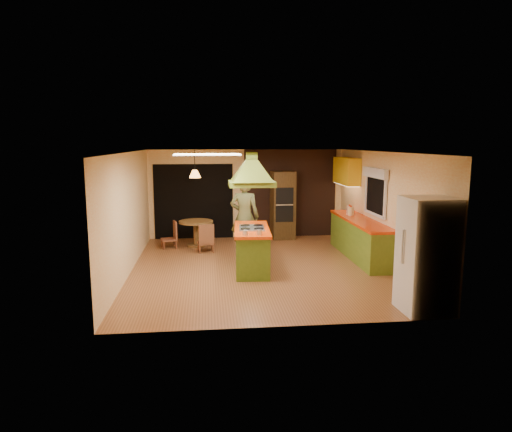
{
  "coord_description": "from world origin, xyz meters",
  "views": [
    {
      "loc": [
        -1.11,
        -9.59,
        2.72
      ],
      "look_at": [
        -0.09,
        -0.06,
        1.15
      ],
      "focal_mm": 32.0,
      "sensor_mm": 36.0,
      "label": 1
    }
  ],
  "objects": [
    {
      "name": "man",
      "position": [
        -0.24,
        1.09,
        0.95
      ],
      "size": [
        0.79,
        0.62,
        1.9
      ],
      "primitive_type": "imported",
      "rotation": [
        0.0,
        0.0,
        2.88
      ],
      "color": "brown",
      "rests_on": "ground"
    },
    {
      "name": "chair_near",
      "position": [
        -1.17,
        1.56,
        0.36
      ],
      "size": [
        0.44,
        0.44,
        0.72
      ],
      "primitive_type": null,
      "rotation": [
        0.0,
        0.0,
        3.26
      ],
      "color": "brown",
      "rests_on": "ground"
    },
    {
      "name": "kitchen_island",
      "position": [
        -0.19,
        -0.16,
        0.46
      ],
      "size": [
        0.85,
        1.86,
        0.93
      ],
      "rotation": [
        0.0,
        0.0,
        -0.07
      ],
      "color": "#55761D",
      "rests_on": "ground"
    },
    {
      "name": "fluor_panel",
      "position": [
        -1.1,
        -1.2,
        2.48
      ],
      "size": [
        1.2,
        0.6,
        0.03
      ],
      "primitive_type": "cube",
      "color": "white",
      "rests_on": "ceiling_plane"
    },
    {
      "name": "ceiling_plane",
      "position": [
        0.0,
        0.0,
        2.5
      ],
      "size": [
        6.5,
        6.5,
        0.0
      ],
      "primitive_type": "plane",
      "rotation": [
        3.14,
        0.0,
        0.0
      ],
      "color": "silver",
      "rests_on": "room_walls"
    },
    {
      "name": "chair_left",
      "position": [
        -2.12,
        2.11,
        0.34
      ],
      "size": [
        0.46,
        0.46,
        0.69
      ],
      "primitive_type": null,
      "rotation": [
        0.0,
        0.0,
        -1.32
      ],
      "color": "brown",
      "rests_on": "ground"
    },
    {
      "name": "dining_table",
      "position": [
        -1.42,
        2.21,
        0.47
      ],
      "size": [
        0.89,
        0.89,
        0.68
      ],
      "rotation": [
        0.0,
        0.0,
        -0.02
      ],
      "color": "brown",
      "rests_on": "ground"
    },
    {
      "name": "wall_oven",
      "position": [
        0.99,
        2.95,
        0.95
      ],
      "size": [
        0.67,
        0.64,
        1.9
      ],
      "rotation": [
        0.0,
        0.0,
        0.07
      ],
      "color": "#4E3619",
      "rests_on": "ground"
    },
    {
      "name": "ground",
      "position": [
        0.0,
        0.0,
        0.0
      ],
      "size": [
        6.5,
        6.5,
        0.0
      ],
      "primitive_type": "plane",
      "color": "#945830",
      "rests_on": "ground"
    },
    {
      "name": "window_right",
      "position": [
        2.7,
        0.4,
        1.77
      ],
      "size": [
        0.12,
        1.35,
        1.06
      ],
      "color": "black",
      "rests_on": "room_walls"
    },
    {
      "name": "refrigerator",
      "position": [
        2.35,
        -2.86,
        0.93
      ],
      "size": [
        0.78,
        0.74,
        1.86
      ],
      "primitive_type": "cube",
      "rotation": [
        0.0,
        0.0,
        0.02
      ],
      "color": "white",
      "rests_on": "ground"
    },
    {
      "name": "nook_opening",
      "position": [
        -1.5,
        3.23,
        1.05
      ],
      "size": [
        2.2,
        0.03,
        2.1
      ],
      "primitive_type": "cube",
      "color": "black",
      "rests_on": "ground"
    },
    {
      "name": "brick_panel",
      "position": [
        1.25,
        3.23,
        1.25
      ],
      "size": [
        2.64,
        0.03,
        2.5
      ],
      "primitive_type": "cube",
      "color": "#381E14",
      "rests_on": "ground"
    },
    {
      "name": "canister_medium",
      "position": [
        2.4,
        1.2,
        1.02
      ],
      "size": [
        0.15,
        0.15,
        0.2
      ],
      "primitive_type": "cylinder",
      "rotation": [
        0.0,
        0.0,
        0.03
      ],
      "color": "#FFF7CD",
      "rests_on": "right_counter"
    },
    {
      "name": "range_hood",
      "position": [
        -0.19,
        -0.16,
        2.25
      ],
      "size": [
        0.95,
        0.69,
        0.78
      ],
      "rotation": [
        0.0,
        0.0,
        -0.0
      ],
      "color": "olive",
      "rests_on": "ceiling_plane"
    },
    {
      "name": "canister_small",
      "position": [
        2.4,
        1.24,
        1.0
      ],
      "size": [
        0.16,
        0.16,
        0.17
      ],
      "primitive_type": "cylinder",
      "rotation": [
        0.0,
        0.0,
        -0.38
      ],
      "color": "beige",
      "rests_on": "right_counter"
    },
    {
      "name": "upper_cabinets",
      "position": [
        2.57,
        2.2,
        1.95
      ],
      "size": [
        0.34,
        1.4,
        0.7
      ],
      "primitive_type": "cube",
      "color": "yellow",
      "rests_on": "room_walls"
    },
    {
      "name": "room_walls",
      "position": [
        0.0,
        0.0,
        1.25
      ],
      "size": [
        5.5,
        6.5,
        6.5
      ],
      "color": "#FFE7B6",
      "rests_on": "ground"
    },
    {
      "name": "canister_large",
      "position": [
        2.4,
        1.32,
        1.03
      ],
      "size": [
        0.17,
        0.17,
        0.21
      ],
      "primitive_type": "cylinder",
      "rotation": [
        0.0,
        0.0,
        -0.24
      ],
      "color": "beige",
      "rests_on": "right_counter"
    },
    {
      "name": "right_counter",
      "position": [
        2.45,
        0.6,
        0.46
      ],
      "size": [
        0.62,
        3.05,
        0.92
      ],
      "color": "olive",
      "rests_on": "ground"
    },
    {
      "name": "pendant_lamp",
      "position": [
        -1.42,
        2.21,
        1.9
      ],
      "size": [
        0.39,
        0.39,
        0.2
      ],
      "primitive_type": "cone",
      "rotation": [
        0.0,
        0.0,
        0.34
      ],
      "color": "#FF9E3F",
      "rests_on": "ceiling_plane"
    }
  ]
}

